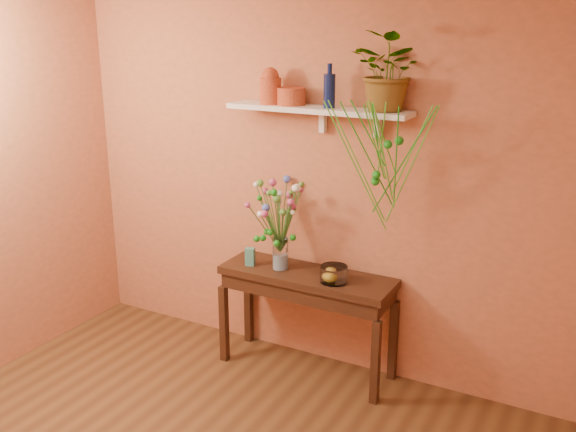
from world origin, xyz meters
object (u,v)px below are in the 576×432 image
Objects in this scene: blue_bottle at (329,90)px; glass_vase at (280,256)px; spider_plant at (390,71)px; sideboard at (307,287)px; terracotta_jug at (270,87)px; bouquet at (279,206)px; glass_bowl at (334,275)px.

glass_vase is (-0.32, -0.10, -1.19)m from blue_bottle.
glass_vase is (-0.72, -0.13, -1.32)m from spider_plant.
blue_bottle is 0.58× the size of spider_plant.
terracotta_jug is at bearing 167.14° from sideboard.
sideboard is at bearing 5.16° from bouquet.
terracotta_jug is 0.50× the size of spider_plant.
bouquet is 2.75× the size of glass_bowl.
bouquet is (-0.73, -0.13, -0.95)m from spider_plant.
spider_plant is 1.41m from glass_bowl.
spider_plant is 0.96× the size of bouquet.
glass_vase is at bearing -36.43° from terracotta_jug.
spider_plant reaches higher than glass_bowl.
blue_bottle is at bearing 17.25° from glass_vase.
bouquet is (0.11, -0.10, -0.82)m from terracotta_jug.
glass_bowl is (0.12, -0.14, -1.23)m from blue_bottle.
terracotta_jug is 1.37m from glass_bowl.
glass_vase is at bearing -162.75° from blue_bottle.
spider_plant is 1.20m from bouquet.
blue_bottle is (0.11, 0.08, 1.40)m from sideboard.
spider_plant reaches higher than sideboard.
glass_vase is (-0.21, -0.02, 0.21)m from sideboard.
glass_vase reaches higher than glass_bowl.
blue_bottle is at bearing 131.27° from glass_bowl.
glass_bowl reaches higher than sideboard.
glass_vase is at bearing 174.49° from glass_bowl.
spider_plant is 2.64× the size of glass_bowl.
bouquet is at bearing -165.68° from glass_vase.
blue_bottle is 1.52× the size of glass_bowl.
sideboard is at bearing 165.88° from glass_bowl.
bouquet is at bearing -169.63° from spider_plant.
glass_bowl is (0.24, -0.06, 0.16)m from sideboard.
bouquet reaches higher than sideboard.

